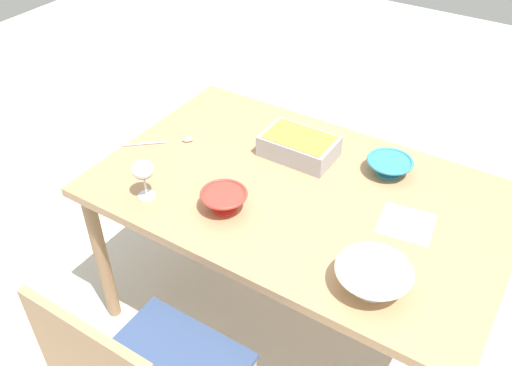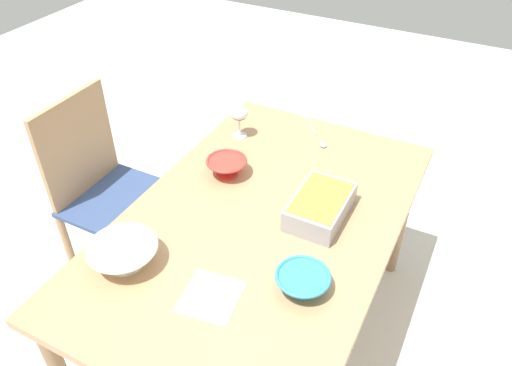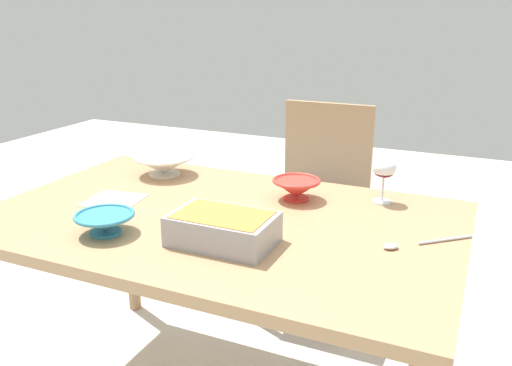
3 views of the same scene
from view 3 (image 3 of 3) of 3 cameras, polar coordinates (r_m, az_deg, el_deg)
name	(u,v)px [view 3 (image 3 of 3)]	position (r m, az deg, el deg)	size (l,w,h in m)	color
dining_table	(220,236)	(1.73, -3.91, -5.69)	(1.49, 0.94, 0.73)	tan
chair	(318,199)	(2.48, 6.69, -1.72)	(0.44, 0.44, 0.95)	#334772
wine_glass	(384,170)	(1.83, 13.56, 1.31)	(0.08, 0.08, 0.15)	white
casserole_dish	(223,227)	(1.49, -3.56, -4.76)	(0.29, 0.18, 0.09)	#99999E
mixing_bowl	(164,164)	(2.13, -9.83, 2.01)	(0.23, 0.23, 0.08)	white
small_bowl	(296,188)	(1.83, 4.34, -0.52)	(0.17, 0.17, 0.07)	red
serving_bowl	(105,222)	(1.61, -15.87, -4.01)	(0.18, 0.18, 0.06)	teal
serving_spoon	(412,244)	(1.55, 16.35, -6.25)	(0.23, 0.20, 0.01)	silver
napkin	(114,200)	(1.89, -14.95, -1.80)	(0.18, 0.17, 0.00)	beige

